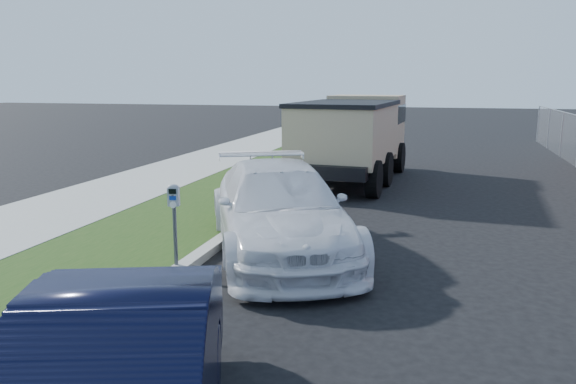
# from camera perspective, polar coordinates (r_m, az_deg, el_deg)

# --- Properties ---
(ground) EXTENTS (120.00, 120.00, 0.00)m
(ground) POSITION_cam_1_polar(r_m,az_deg,el_deg) (9.39, 6.71, -7.58)
(ground) COLOR black
(ground) RESTS_ON ground
(streetside) EXTENTS (6.12, 50.00, 0.15)m
(streetside) POSITION_cam_1_polar(r_m,az_deg,el_deg) (13.12, -16.65, -2.25)
(streetside) COLOR gray
(streetside) RESTS_ON ground
(parking_meter) EXTENTS (0.20, 0.16, 1.32)m
(parking_meter) POSITION_cam_1_polar(r_m,az_deg,el_deg) (8.91, -11.50, -1.52)
(parking_meter) COLOR #3F4247
(parking_meter) RESTS_ON ground
(white_wagon) EXTENTS (4.25, 5.80, 1.56)m
(white_wagon) POSITION_cam_1_polar(r_m,az_deg,el_deg) (10.05, -0.96, -1.63)
(white_wagon) COLOR white
(white_wagon) RESTS_ON ground
(dump_truck) EXTENTS (2.99, 6.66, 2.55)m
(dump_truck) POSITION_cam_1_polar(r_m,az_deg,el_deg) (17.49, 6.68, 5.93)
(dump_truck) COLOR black
(dump_truck) RESTS_ON ground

